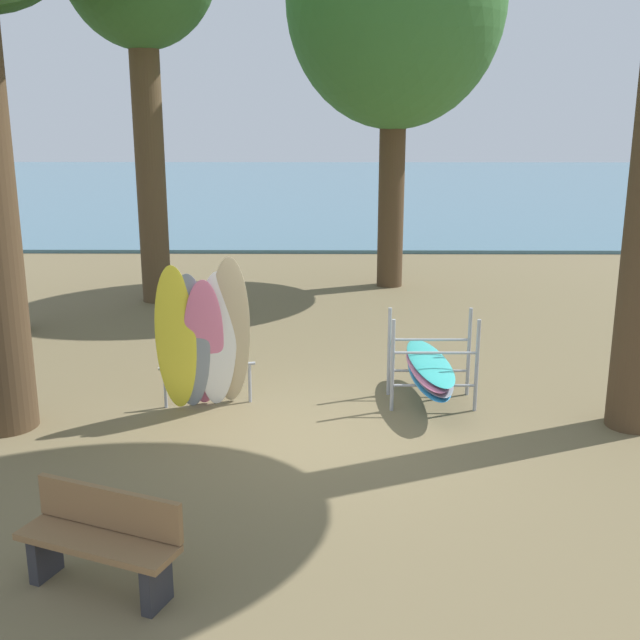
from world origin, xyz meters
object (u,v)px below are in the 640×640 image
object	(u,v)px
board_storage_rack	(429,368)
park_bench	(102,539)
leaning_board_pile	(204,340)
tree_far_left_back	(396,2)

from	to	relation	value
board_storage_rack	park_bench	size ratio (longest dim) A/B	1.47
leaning_board_pile	board_storage_rack	xyz separation A→B (m)	(2.97, 0.34, -0.48)
tree_far_left_back	leaning_board_pile	distance (m)	9.61
tree_far_left_back	board_storage_rack	bearing A→B (deg)	-90.21
leaning_board_pile	park_bench	size ratio (longest dim) A/B	1.46
tree_far_left_back	board_storage_rack	distance (m)	9.13
tree_far_left_back	leaning_board_pile	size ratio (longest dim) A/B	4.10
leaning_board_pile	tree_far_left_back	bearing A→B (deg)	68.56
board_storage_rack	leaning_board_pile	bearing A→B (deg)	-173.55
tree_far_left_back	park_bench	distance (m)	13.26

